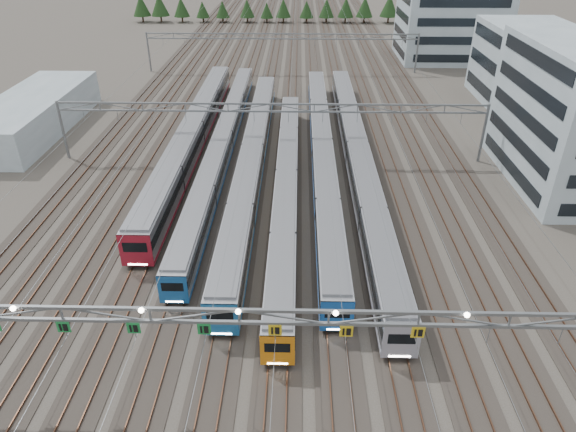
{
  "coord_description": "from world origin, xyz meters",
  "views": [
    {
      "loc": [
        3.59,
        -24.31,
        28.99
      ],
      "look_at": [
        2.66,
        18.84,
        3.5
      ],
      "focal_mm": 32.0,
      "sensor_mm": 36.0,
      "label": 1
    }
  ],
  "objects_px": {
    "depot_bldg_mid": "(523,62)",
    "west_shed": "(33,114)",
    "train_d": "(287,181)",
    "train_f": "(357,153)",
    "gantry_far": "(282,41)",
    "gantry_near": "(238,320)",
    "gantry_mid": "(271,114)",
    "train_e": "(322,149)",
    "train_a": "(193,133)",
    "train_c": "(253,156)",
    "depot_bldg_north": "(450,25)",
    "train_b": "(224,141)"
  },
  "relations": [
    {
      "from": "train_d",
      "to": "west_shed",
      "type": "relative_size",
      "value": 1.82
    },
    {
      "from": "train_f",
      "to": "depot_bldg_mid",
      "type": "bearing_deg",
      "value": 43.57
    },
    {
      "from": "train_c",
      "to": "depot_bldg_north",
      "type": "bearing_deg",
      "value": 57.12
    },
    {
      "from": "gantry_far",
      "to": "depot_bldg_mid",
      "type": "relative_size",
      "value": 3.52
    },
    {
      "from": "gantry_far",
      "to": "depot_bldg_mid",
      "type": "bearing_deg",
      "value": -21.97
    },
    {
      "from": "train_d",
      "to": "depot_bldg_mid",
      "type": "bearing_deg",
      "value": 43.08
    },
    {
      "from": "train_d",
      "to": "train_f",
      "type": "relative_size",
      "value": 0.79
    },
    {
      "from": "train_d",
      "to": "gantry_far",
      "type": "xyz_separation_m",
      "value": [
        -2.25,
        55.35,
        4.48
      ]
    },
    {
      "from": "train_a",
      "to": "gantry_far",
      "type": "xyz_separation_m",
      "value": [
        11.25,
        41.39,
        4.13
      ]
    },
    {
      "from": "depot_bldg_mid",
      "to": "west_shed",
      "type": "distance_m",
      "value": 81.93
    },
    {
      "from": "train_c",
      "to": "depot_bldg_north",
      "type": "relative_size",
      "value": 2.83
    },
    {
      "from": "train_f",
      "to": "gantry_far",
      "type": "xyz_separation_m",
      "value": [
        -11.25,
        47.43,
        4.32
      ]
    },
    {
      "from": "gantry_mid",
      "to": "train_f",
      "type": "bearing_deg",
      "value": -12.2
    },
    {
      "from": "train_b",
      "to": "depot_bldg_mid",
      "type": "distance_m",
      "value": 56.14
    },
    {
      "from": "train_e",
      "to": "west_shed",
      "type": "height_order",
      "value": "west_shed"
    },
    {
      "from": "depot_bldg_mid",
      "to": "gantry_mid",
      "type": "bearing_deg",
      "value": -147.17
    },
    {
      "from": "depot_bldg_mid",
      "to": "gantry_near",
      "type": "bearing_deg",
      "value": -122.36
    },
    {
      "from": "west_shed",
      "to": "train_e",
      "type": "bearing_deg",
      "value": -14.33
    },
    {
      "from": "train_d",
      "to": "train_e",
      "type": "relative_size",
      "value": 0.83
    },
    {
      "from": "train_a",
      "to": "train_f",
      "type": "relative_size",
      "value": 0.86
    },
    {
      "from": "train_c",
      "to": "train_d",
      "type": "height_order",
      "value": "train_c"
    },
    {
      "from": "gantry_far",
      "to": "west_shed",
      "type": "distance_m",
      "value": 50.98
    },
    {
      "from": "train_d",
      "to": "depot_bldg_mid",
      "type": "height_order",
      "value": "depot_bldg_mid"
    },
    {
      "from": "train_a",
      "to": "train_c",
      "type": "height_order",
      "value": "train_a"
    },
    {
      "from": "train_a",
      "to": "gantry_far",
      "type": "relative_size",
      "value": 1.05
    },
    {
      "from": "train_f",
      "to": "gantry_near",
      "type": "relative_size",
      "value": 1.22
    },
    {
      "from": "train_e",
      "to": "gantry_far",
      "type": "xyz_separation_m",
      "value": [
        -6.75,
        46.02,
        4.4
      ]
    },
    {
      "from": "gantry_mid",
      "to": "gantry_far",
      "type": "distance_m",
      "value": 45.0
    },
    {
      "from": "train_b",
      "to": "gantry_far",
      "type": "height_order",
      "value": "gantry_far"
    },
    {
      "from": "train_e",
      "to": "train_c",
      "type": "bearing_deg",
      "value": -163.94
    },
    {
      "from": "train_c",
      "to": "gantry_far",
      "type": "bearing_deg",
      "value": 87.35
    },
    {
      "from": "train_c",
      "to": "gantry_far",
      "type": "height_order",
      "value": "gantry_far"
    },
    {
      "from": "depot_bldg_north",
      "to": "train_c",
      "type": "bearing_deg",
      "value": -122.88
    },
    {
      "from": "train_f",
      "to": "west_shed",
      "type": "relative_size",
      "value": 2.29
    },
    {
      "from": "train_b",
      "to": "depot_bldg_mid",
      "type": "xyz_separation_m",
      "value": [
        49.66,
        25.76,
        4.65
      ]
    },
    {
      "from": "train_b",
      "to": "train_f",
      "type": "distance_m",
      "value": 18.52
    },
    {
      "from": "train_d",
      "to": "gantry_far",
      "type": "distance_m",
      "value": 55.57
    },
    {
      "from": "gantry_near",
      "to": "gantry_far",
      "type": "height_order",
      "value": "gantry_near"
    },
    {
      "from": "depot_bldg_north",
      "to": "depot_bldg_mid",
      "type": "bearing_deg",
      "value": -79.99
    },
    {
      "from": "train_b",
      "to": "train_e",
      "type": "xyz_separation_m",
      "value": [
        13.5,
        -2.95,
        0.09
      ]
    },
    {
      "from": "depot_bldg_mid",
      "to": "depot_bldg_north",
      "type": "height_order",
      "value": "depot_bldg_north"
    },
    {
      "from": "train_b",
      "to": "gantry_near",
      "type": "bearing_deg",
      "value": -80.94
    },
    {
      "from": "train_b",
      "to": "depot_bldg_north",
      "type": "height_order",
      "value": "depot_bldg_north"
    },
    {
      "from": "train_d",
      "to": "west_shed",
      "type": "height_order",
      "value": "west_shed"
    },
    {
      "from": "train_f",
      "to": "gantry_mid",
      "type": "bearing_deg",
      "value": 167.8
    },
    {
      "from": "gantry_near",
      "to": "west_shed",
      "type": "distance_m",
      "value": 62.57
    },
    {
      "from": "train_a",
      "to": "train_e",
      "type": "distance_m",
      "value": 18.59
    },
    {
      "from": "gantry_near",
      "to": "gantry_mid",
      "type": "bearing_deg",
      "value": 89.93
    },
    {
      "from": "train_d",
      "to": "train_f",
      "type": "distance_m",
      "value": 11.99
    },
    {
      "from": "train_a",
      "to": "depot_bldg_north",
      "type": "bearing_deg",
      "value": 48.09
    }
  ]
}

